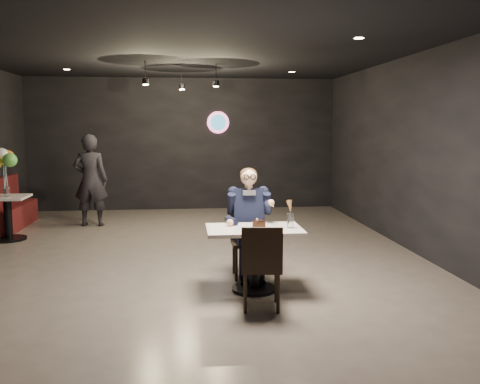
{
  "coord_description": "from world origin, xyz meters",
  "views": [
    {
      "loc": [
        0.06,
        -7.26,
        1.92
      ],
      "look_at": [
        0.73,
        -0.94,
        1.09
      ],
      "focal_mm": 38.0,
      "sensor_mm": 36.0,
      "label": 1
    }
  ],
  "objects": [
    {
      "name": "balloon_vase",
      "position": [
        -2.95,
        1.55,
        0.83
      ],
      "size": [
        0.11,
        0.11,
        0.16
      ],
      "primitive_type": "cylinder",
      "color": "silver",
      "rests_on": "side_table"
    },
    {
      "name": "wall_sign",
      "position": [
        0.8,
        4.47,
        2.0
      ],
      "size": [
        0.5,
        0.06,
        0.5
      ],
      "primitive_type": null,
      "color": "pink",
      "rests_on": "floor"
    },
    {
      "name": "passerby",
      "position": [
        -1.77,
        2.67,
        0.89
      ],
      "size": [
        0.68,
        0.47,
        1.77
      ],
      "primitive_type": "imported",
      "rotation": [
        0.0,
        0.0,
        3.07
      ],
      "color": "black",
      "rests_on": "floor"
    },
    {
      "name": "floor",
      "position": [
        0.0,
        0.0,
        0.0
      ],
      "size": [
        9.0,
        9.0,
        0.0
      ],
      "primitive_type": "plane",
      "color": "#6E665B",
      "rests_on": "ground"
    },
    {
      "name": "balloon_bunch",
      "position": [
        -2.95,
        1.55,
        1.25
      ],
      "size": [
        0.42,
        0.42,
        0.7
      ],
      "primitive_type": "cube",
      "color": "yellow",
      "rests_on": "balloon_vase"
    },
    {
      "name": "cake_slice",
      "position": [
        0.87,
        -1.63,
        0.8
      ],
      "size": [
        0.14,
        0.13,
        0.08
      ],
      "primitive_type": "cube",
      "rotation": [
        0.0,
        0.0,
        0.35
      ],
      "color": "black",
      "rests_on": "dessert_plate"
    },
    {
      "name": "chair_far",
      "position": [
        0.83,
        -0.99,
        0.46
      ],
      "size": [
        0.42,
        0.46,
        0.92
      ],
      "primitive_type": "cube",
      "color": "black",
      "rests_on": "floor"
    },
    {
      "name": "sundae_glass",
      "position": [
        1.25,
        -1.58,
        0.83
      ],
      "size": [
        0.08,
        0.08,
        0.17
      ],
      "primitive_type": "cylinder",
      "color": "silver",
      "rests_on": "main_table"
    },
    {
      "name": "main_table",
      "position": [
        0.83,
        -1.54,
        0.38
      ],
      "size": [
        1.1,
        0.7,
        0.75
      ],
      "primitive_type": "cube",
      "color": "white",
      "rests_on": "floor"
    },
    {
      "name": "dessert_plate",
      "position": [
        0.87,
        -1.59,
        0.76
      ],
      "size": [
        0.24,
        0.24,
        0.01
      ],
      "primitive_type": "cylinder",
      "color": "white",
      "rests_on": "main_table"
    },
    {
      "name": "booth_bench",
      "position": [
        -3.25,
        2.55,
        0.48
      ],
      "size": [
        0.48,
        1.91,
        0.95
      ],
      "primitive_type": "cube",
      "color": "#4D1014",
      "rests_on": "floor"
    },
    {
      "name": "mint_leaf",
      "position": [
        0.87,
        -1.64,
        0.84
      ],
      "size": [
        0.06,
        0.04,
        0.01
      ],
      "primitive_type": "ellipsoid",
      "color": "green",
      "rests_on": "cake_slice"
    },
    {
      "name": "wafer_cone",
      "position": [
        1.24,
        -1.59,
        1.0
      ],
      "size": [
        0.09,
        0.09,
        0.14
      ],
      "primitive_type": "cone",
      "rotation": [
        0.0,
        0.0,
        0.26
      ],
      "color": "tan",
      "rests_on": "sundae_glass"
    },
    {
      "name": "seated_man",
      "position": [
        0.83,
        -0.99,
        0.72
      ],
      "size": [
        0.6,
        0.8,
        1.44
      ],
      "primitive_type": "cube",
      "color": "black",
      "rests_on": "floor"
    },
    {
      "name": "chair_near",
      "position": [
        0.83,
        -2.11,
        0.46
      ],
      "size": [
        0.47,
        0.5,
        0.92
      ],
      "primitive_type": "cube",
      "rotation": [
        0.0,
        0.0,
        -0.11
      ],
      "color": "black",
      "rests_on": "floor"
    },
    {
      "name": "pendant_lights",
      "position": [
        0.0,
        2.0,
        2.88
      ],
      "size": [
        1.4,
        1.2,
        0.36
      ],
      "primitive_type": "cube",
      "color": "black",
      "rests_on": "floor"
    },
    {
      "name": "side_table",
      "position": [
        -2.95,
        1.55,
        0.41
      ],
      "size": [
        0.65,
        0.65,
        0.81
      ],
      "primitive_type": "cube",
      "color": "white",
      "rests_on": "floor"
    }
  ]
}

